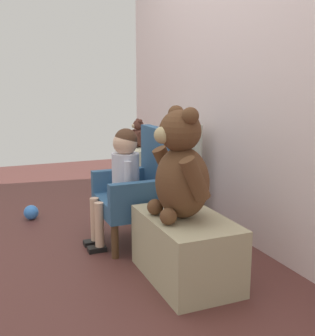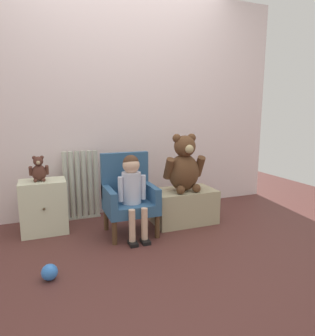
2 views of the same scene
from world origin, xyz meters
The scene contains 10 objects.
ground_plane centered at (0.00, 0.00, 0.00)m, with size 6.00×6.00×0.00m, color #532C28.
back_wall centered at (0.00, 1.17, 1.20)m, with size 3.80×0.05×2.40m, color silver.
radiator centered at (-0.46, 1.04, 0.36)m, with size 0.37×0.05×0.72m.
small_dresser centered at (-0.83, 0.79, 0.25)m, with size 0.41×0.32×0.49m.
child_armchair centered at (-0.09, 0.51, 0.35)m, with size 0.45×0.41×0.74m.
child_figure centered at (-0.09, 0.40, 0.48)m, with size 0.25×0.35×0.74m.
low_bench centered at (0.49, 0.55, 0.17)m, with size 0.63×0.38×0.34m, color tan.
large_teddy_bear centered at (0.48, 0.53, 0.59)m, with size 0.41×0.29×0.57m.
small_teddy_bear centered at (-0.85, 0.78, 0.60)m, with size 0.17×0.12×0.23m.
toy_ball centered at (-0.82, -0.09, 0.05)m, with size 0.11×0.11×0.11m, color #367AD7.
Camera 2 is at (-0.82, -2.07, 1.11)m, focal length 32.00 mm.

